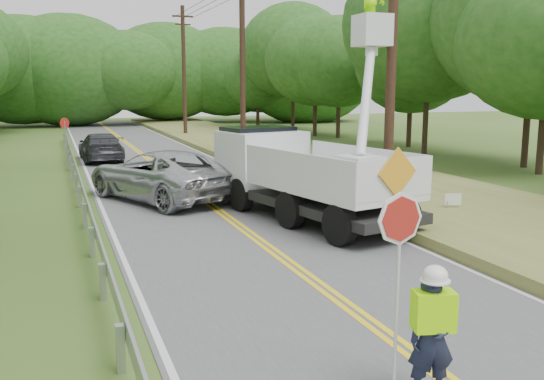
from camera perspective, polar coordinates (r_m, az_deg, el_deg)
name	(u,v)px	position (r m, az deg, el deg)	size (l,w,h in m)	color
ground	(414,356)	(9.24, 13.59, -15.41)	(140.00, 140.00, 0.00)	#335619
road	(196,194)	(21.76, -7.37, -0.43)	(7.20, 96.00, 0.03)	#4F5052
guardrail	(80,182)	(22.04, -18.17, 0.72)	(0.18, 48.00, 0.77)	#9EA2A6
utility_poles	(292,55)	(25.84, 1.92, 12.99)	(1.60, 43.30, 10.00)	black
tall_grass_verge	(366,180)	(24.31, 9.15, 0.96)	(7.00, 96.00, 0.30)	olive
treeline_right	(412,44)	(37.17, 13.40, 13.58)	(11.42, 52.20, 11.86)	#332319
treeline_horizon	(122,71)	(63.40, -14.31, 11.14)	(57.29, 14.83, 11.74)	#1C4B15
flagger	(431,329)	(7.71, 15.20, -12.84)	(1.09, 0.54, 2.67)	#191E33
bucket_truck	(295,162)	(18.14, 2.20, 2.71)	(4.54, 7.81, 7.21)	black
suv_silver	(161,175)	(20.83, -10.70, 1.46)	(2.87, 6.23, 1.73)	#B5B7BD
suv_darkgrey	(101,147)	(32.60, -16.28, 4.04)	(2.06, 5.07, 1.47)	#35363C
stop_sign_permanent	(65,136)	(29.21, -19.42, 5.00)	(0.45, 0.33, 2.50)	#9EA2A6
yard_sign	(453,200)	(18.64, 17.16, -0.95)	(0.48, 0.19, 0.73)	white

